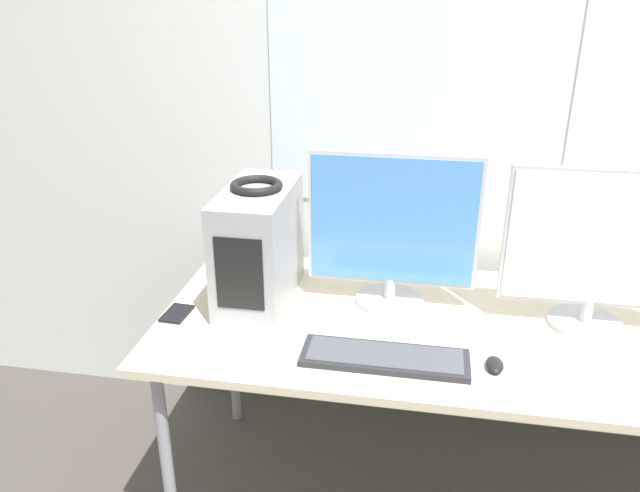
# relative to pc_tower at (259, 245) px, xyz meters

# --- Properties ---
(wall_back) EXTENTS (8.00, 0.07, 2.70)m
(wall_back) POSITION_rel_pc_tower_xyz_m (0.82, 0.49, 0.37)
(wall_back) COLOR silver
(wall_back) RESTS_ON ground_plane
(desk) EXTENTS (2.24, 0.87, 0.78)m
(desk) POSITION_rel_pc_tower_xyz_m (0.82, -0.07, -0.25)
(desk) COLOR beige
(desk) RESTS_ON ground_plane
(pc_tower) EXTENTS (0.22, 0.46, 0.40)m
(pc_tower) POSITION_rel_pc_tower_xyz_m (0.00, 0.00, 0.00)
(pc_tower) COLOR #9E9EA3
(pc_tower) RESTS_ON desk
(headphones) EXTENTS (0.17, 0.17, 0.03)m
(headphones) POSITION_rel_pc_tower_xyz_m (0.00, 0.00, 0.21)
(headphones) COLOR black
(headphones) RESTS_ON pc_tower
(monitor_main) EXTENTS (0.56, 0.23, 0.53)m
(monitor_main) POSITION_rel_pc_tower_xyz_m (0.45, 0.05, 0.07)
(monitor_main) COLOR #B7B7BC
(monitor_main) RESTS_ON desk
(monitor_right_near) EXTENTS (0.58, 0.23, 0.53)m
(monitor_right_near) POSITION_rel_pc_tower_xyz_m (1.09, 0.00, 0.07)
(monitor_right_near) COLOR #B7B7BC
(monitor_right_near) RESTS_ON desk
(keyboard) EXTENTS (0.49, 0.16, 0.02)m
(keyboard) POSITION_rel_pc_tower_xyz_m (0.46, -0.32, -0.19)
(keyboard) COLOR #28282D
(keyboard) RESTS_ON desk
(mouse) EXTENTS (0.05, 0.08, 0.03)m
(mouse) POSITION_rel_pc_tower_xyz_m (0.78, -0.30, -0.19)
(mouse) COLOR black
(mouse) RESTS_ON desk
(cell_phone) EXTENTS (0.08, 0.12, 0.01)m
(cell_phone) POSITION_rel_pc_tower_xyz_m (-0.25, -0.17, -0.20)
(cell_phone) COLOR black
(cell_phone) RESTS_ON desk
(paper_sheet_left) EXTENTS (0.29, 0.35, 0.00)m
(paper_sheet_left) POSITION_rel_pc_tower_xyz_m (0.01, -0.27, -0.20)
(paper_sheet_left) COLOR white
(paper_sheet_left) RESTS_ON desk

